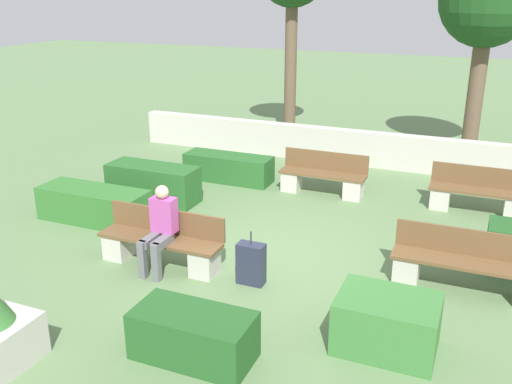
% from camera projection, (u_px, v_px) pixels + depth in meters
% --- Properties ---
extents(ground_plane, '(60.00, 60.00, 0.00)m').
position_uv_depth(ground_plane, '(269.00, 258.00, 9.21)').
color(ground_plane, '#607F51').
extents(perimeter_wall, '(11.47, 0.30, 0.84)m').
position_uv_depth(perimeter_wall, '(353.00, 147.00, 13.90)').
color(perimeter_wall, beige).
rests_on(perimeter_wall, ground_plane).
extents(bench_front, '(2.02, 0.48, 0.86)m').
position_uv_depth(bench_front, '(161.00, 245.00, 8.87)').
color(bench_front, brown).
rests_on(bench_front, ground_plane).
extents(bench_left_side, '(1.81, 0.49, 0.86)m').
position_uv_depth(bench_left_side, '(323.00, 178.00, 11.94)').
color(bench_left_side, brown).
rests_on(bench_left_side, ground_plane).
extents(bench_right_side, '(2.11, 0.48, 0.86)m').
position_uv_depth(bench_right_side, '(467.00, 268.00, 8.12)').
color(bench_right_side, brown).
rests_on(bench_right_side, ground_plane).
extents(bench_back, '(1.80, 0.49, 0.86)m').
position_uv_depth(bench_back, '(477.00, 196.00, 10.95)').
color(bench_back, brown).
rests_on(bench_back, ground_plane).
extents(person_seated_man, '(0.38, 0.63, 1.34)m').
position_uv_depth(person_seated_man, '(160.00, 225.00, 8.58)').
color(person_seated_man, slate).
rests_on(person_seated_man, ground_plane).
extents(hedge_block_near_left, '(1.42, 0.70, 0.59)m').
position_uv_depth(hedge_block_near_left, '(193.00, 335.00, 6.65)').
color(hedge_block_near_left, '#235623').
rests_on(hedge_block_near_left, ground_plane).
extents(hedge_block_near_right, '(1.87, 0.69, 0.74)m').
position_uv_depth(hedge_block_near_right, '(153.00, 183.00, 11.54)').
color(hedge_block_near_right, '#286028').
rests_on(hedge_block_near_right, ground_plane).
extents(hedge_block_mid_left, '(1.19, 0.86, 0.68)m').
position_uv_depth(hedge_block_mid_left, '(387.00, 323.00, 6.81)').
color(hedge_block_mid_left, '#3D7A38').
rests_on(hedge_block_mid_left, ground_plane).
extents(hedge_block_mid_right, '(2.08, 0.75, 0.62)m').
position_uv_depth(hedge_block_mid_right, '(94.00, 205.00, 10.56)').
color(hedge_block_mid_right, '#33702D').
rests_on(hedge_block_mid_right, ground_plane).
extents(hedge_block_far_left, '(1.98, 0.65, 0.59)m').
position_uv_depth(hedge_block_far_left, '(228.00, 168.00, 12.75)').
color(hedge_block_far_left, '#286028').
rests_on(hedge_block_far_left, ground_plane).
extents(suitcase, '(0.40, 0.22, 0.83)m').
position_uv_depth(suitcase, '(251.00, 264.00, 8.32)').
color(suitcase, '#282D42').
rests_on(suitcase, ground_plane).
extents(tree_center_left, '(2.27, 2.27, 4.98)m').
position_uv_depth(tree_center_left, '(487.00, 3.00, 13.37)').
color(tree_center_left, brown).
rests_on(tree_center_left, ground_plane).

